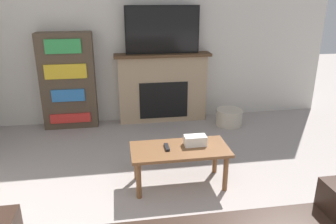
{
  "coord_description": "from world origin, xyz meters",
  "views": [
    {
      "loc": [
        -0.43,
        -0.72,
        1.84
      ],
      "look_at": [
        0.08,
        2.48,
        0.67
      ],
      "focal_mm": 35.0,
      "sensor_mm": 36.0,
      "label": 1
    }
  ],
  "objects_px": {
    "bookshelf": "(68,81)",
    "storage_basket": "(229,117)",
    "coffee_table": "(180,153)",
    "fireplace": "(163,87)",
    "tv": "(163,30)"
  },
  "relations": [
    {
      "from": "coffee_table",
      "to": "tv",
      "type": "bearing_deg",
      "value": 87.02
    },
    {
      "from": "fireplace",
      "to": "storage_basket",
      "type": "height_order",
      "value": "fireplace"
    },
    {
      "from": "fireplace",
      "to": "storage_basket",
      "type": "distance_m",
      "value": 1.09
    },
    {
      "from": "coffee_table",
      "to": "bookshelf",
      "type": "xyz_separation_m",
      "value": [
        -1.26,
        1.81,
        0.33
      ]
    },
    {
      "from": "coffee_table",
      "to": "bookshelf",
      "type": "height_order",
      "value": "bookshelf"
    },
    {
      "from": "bookshelf",
      "to": "storage_basket",
      "type": "xyz_separation_m",
      "value": [
        2.3,
        -0.35,
        -0.56
      ]
    },
    {
      "from": "tv",
      "to": "bookshelf",
      "type": "xyz_separation_m",
      "value": [
        -1.36,
        -0.0,
        -0.69
      ]
    },
    {
      "from": "fireplace",
      "to": "tv",
      "type": "distance_m",
      "value": 0.85
    },
    {
      "from": "tv",
      "to": "bookshelf",
      "type": "bearing_deg",
      "value": -179.87
    },
    {
      "from": "fireplace",
      "to": "storage_basket",
      "type": "xyz_separation_m",
      "value": [
        0.94,
        -0.37,
        -0.4
      ]
    },
    {
      "from": "fireplace",
      "to": "storage_basket",
      "type": "relative_size",
      "value": 3.69
    },
    {
      "from": "coffee_table",
      "to": "storage_basket",
      "type": "distance_m",
      "value": 1.81
    },
    {
      "from": "tv",
      "to": "storage_basket",
      "type": "xyz_separation_m",
      "value": [
        0.94,
        -0.35,
        -1.25
      ]
    },
    {
      "from": "storage_basket",
      "to": "bookshelf",
      "type": "bearing_deg",
      "value": 171.34
    },
    {
      "from": "fireplace",
      "to": "tv",
      "type": "relative_size",
      "value": 1.33
    }
  ]
}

